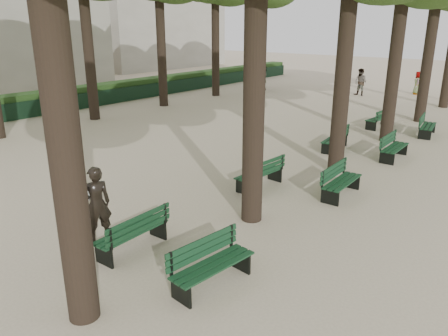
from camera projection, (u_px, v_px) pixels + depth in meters
The scene contains 16 objects.
ground at pixel (121, 246), 9.89m from camera, with size 120.00×120.00×0.00m, color beige.
bench_left_0 at pixel (132, 239), 9.61m from camera, with size 0.62×1.82×0.92m.
bench_left_1 at pixel (259, 179), 13.34m from camera, with size 0.71×1.84×0.92m.
bench_left_2 at pixel (335, 143), 17.29m from camera, with size 0.77×1.85×0.92m.
bench_left_3 at pixel (379, 122), 20.94m from camera, with size 0.77×1.85×0.92m.
bench_right_0 at pixel (213, 273), 8.31m from camera, with size 0.77×1.85×0.92m.
bench_right_1 at pixel (341, 187), 12.65m from camera, with size 0.62×1.82×0.92m.
bench_right_2 at pixel (394, 152), 16.10m from camera, with size 0.60×1.81×0.92m.
bench_right_3 at pixel (427, 130), 19.43m from camera, with size 0.81×1.86×0.92m.
man_with_map at pixel (97, 204), 9.89m from camera, with size 0.73×0.80×1.79m.
pedestrian_a at pixel (361, 82), 30.01m from camera, with size 0.89×0.37×1.84m, color #262628.
pedestrian_e at pixel (263, 78), 32.33m from camera, with size 1.76×0.38×1.90m, color #262628.
pedestrian_d at pixel (418, 83), 30.62m from camera, with size 0.77×0.32×1.58m, color #262628.
fence at pixel (106, 97), 26.76m from camera, with size 0.08×42.00×0.90m, color black.
hedge at pixel (99, 94), 27.12m from camera, with size 1.20×42.00×1.20m, color #1E3F15.
building_far at pixel (141, 35), 50.53m from camera, with size 12.00×16.00×7.00m, color #B7B2A3.
Camera 1 is at (7.30, -5.47, 4.80)m, focal length 35.00 mm.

